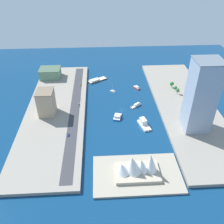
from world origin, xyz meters
TOP-DOWN VIEW (x-y plane):
  - ground_plane at (0.00, 0.00)m, footprint 440.00×440.00m
  - quay_west at (-79.80, 0.00)m, footprint 70.00×240.00m
  - quay_east at (79.80, 0.00)m, footprint 70.00×240.00m
  - peninsula_point at (-4.19, 103.23)m, footprint 77.22×45.71m
  - road_strip at (57.01, 0.00)m, footprint 11.14×228.00m
  - ferry_white_commuter at (-21.77, 33.20)m, footprint 13.49×22.90m
  - sailboat_small_white at (8.28, -43.43)m, footprint 7.60×7.24m
  - tugboat_red at (-25.69, -50.93)m, footprint 9.17×12.32m
  - yacht_sleek_gray at (-18.77, -5.96)m, footprint 14.67×12.93m
  - catamaran_blue at (6.53, 17.12)m, footprint 11.35×16.08m
  - barge_flat_brown at (30.15, -77.28)m, footprint 29.19×22.80m
  - apartment_midrise_tan at (87.74, 8.18)m, footprint 18.78×21.58m
  - tower_tall_glass at (-74.57, 43.85)m, footprint 26.96×25.99m
  - terminal_long_green at (98.58, -86.58)m, footprint 30.45×24.34m
  - sedan_silver at (52.83, -6.88)m, footprint 1.96×5.14m
  - taxi_yellow_cab at (53.49, -58.29)m, footprint 2.17×4.87m
  - hatchback_blue at (60.82, 50.15)m, footprint 1.96×4.92m
  - traffic_light_waterfront at (49.97, -13.43)m, footprint 0.36×0.36m
  - opera_landmark at (-3.03, 103.23)m, footprint 40.39×24.32m
  - park_tree_cluster at (-74.79, -39.27)m, footprint 8.17×22.78m

SIDE VIEW (x-z plane):
  - ground_plane at x=0.00m, z-range 0.00..0.00m
  - sailboat_small_white at x=8.28m, z-range -4.65..6.64m
  - peninsula_point at x=-4.19m, z-range 0.00..2.00m
  - barge_flat_brown at x=30.15m, z-range -0.38..3.09m
  - yacht_sleek_gray at x=-18.77m, z-range -0.43..3.17m
  - tugboat_red at x=-25.69m, z-range -0.45..3.48m
  - catamaran_blue at x=6.53m, z-range -0.55..3.89m
  - quay_west at x=-79.80m, z-range 0.00..3.50m
  - quay_east at x=79.80m, z-range 0.00..3.50m
  - ferry_white_commuter at x=-21.77m, z-range -1.08..6.31m
  - road_strip at x=57.01m, z-range 3.50..3.65m
  - taxi_yellow_cab at x=53.49m, z-range 3.65..5.08m
  - sedan_silver at x=52.83m, z-range 3.64..5.15m
  - hatchback_blue at x=60.82m, z-range 3.63..5.18m
  - traffic_light_waterfront at x=49.97m, z-range 4.59..11.09m
  - park_tree_cluster at x=-74.79m, z-range 4.75..13.30m
  - opera_landmark at x=-3.03m, z-range -1.24..21.60m
  - terminal_long_green at x=98.58m, z-range 3.53..17.39m
  - apartment_midrise_tan at x=87.74m, z-range 3.53..33.71m
  - tower_tall_glass at x=-74.57m, z-range 3.53..81.10m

